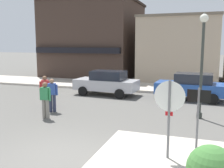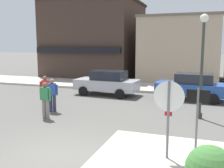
{
  "view_description": "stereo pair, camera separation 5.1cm",
  "coord_description": "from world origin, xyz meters",
  "px_view_note": "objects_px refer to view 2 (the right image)",
  "views": [
    {
      "loc": [
        3.72,
        -6.28,
        3.24
      ],
      "look_at": [
        0.04,
        4.5,
        1.5
      ],
      "focal_mm": 42.0,
      "sensor_mm": 36.0,
      "label": 1
    },
    {
      "loc": [
        3.77,
        -6.26,
        3.24
      ],
      "look_at": [
        0.04,
        4.5,
        1.5
      ],
      "focal_mm": 42.0,
      "sensor_mm": 36.0,
      "label": 2
    }
  ],
  "objects_px": {
    "lamp_post": "(203,51)",
    "parked_car_second": "(192,86)",
    "stop_sign": "(168,109)",
    "parked_car_nearest": "(107,82)",
    "pedestrian_kerb_side": "(52,94)",
    "pedestrian_crossing_near": "(45,99)",
    "one_way_sign": "(197,116)",
    "pedestrian_crossing_far": "(45,90)"
  },
  "relations": [
    {
      "from": "parked_car_second",
      "to": "lamp_post",
      "type": "bearing_deg",
      "value": -82.65
    },
    {
      "from": "one_way_sign",
      "to": "pedestrian_kerb_side",
      "type": "height_order",
      "value": "one_way_sign"
    },
    {
      "from": "lamp_post",
      "to": "parked_car_second",
      "type": "bearing_deg",
      "value": 97.35
    },
    {
      "from": "parked_car_second",
      "to": "pedestrian_crossing_near",
      "type": "distance_m",
      "value": 8.49
    },
    {
      "from": "one_way_sign",
      "to": "parked_car_nearest",
      "type": "relative_size",
      "value": 0.51
    },
    {
      "from": "pedestrian_crossing_far",
      "to": "pedestrian_crossing_near",
      "type": "bearing_deg",
      "value": -56.52
    },
    {
      "from": "parked_car_second",
      "to": "pedestrian_crossing_far",
      "type": "distance_m",
      "value": 8.3
    },
    {
      "from": "stop_sign",
      "to": "lamp_post",
      "type": "height_order",
      "value": "lamp_post"
    },
    {
      "from": "parked_car_nearest",
      "to": "pedestrian_kerb_side",
      "type": "distance_m",
      "value": 4.96
    },
    {
      "from": "parked_car_nearest",
      "to": "pedestrian_kerb_side",
      "type": "height_order",
      "value": "pedestrian_kerb_side"
    },
    {
      "from": "stop_sign",
      "to": "one_way_sign",
      "type": "height_order",
      "value": "stop_sign"
    },
    {
      "from": "parked_car_nearest",
      "to": "pedestrian_crossing_far",
      "type": "height_order",
      "value": "pedestrian_crossing_far"
    },
    {
      "from": "lamp_post",
      "to": "pedestrian_crossing_far",
      "type": "distance_m",
      "value": 7.97
    },
    {
      "from": "lamp_post",
      "to": "one_way_sign",
      "type": "bearing_deg",
      "value": -90.53
    },
    {
      "from": "pedestrian_crossing_near",
      "to": "pedestrian_crossing_far",
      "type": "distance_m",
      "value": 2.37
    },
    {
      "from": "one_way_sign",
      "to": "pedestrian_crossing_near",
      "type": "distance_m",
      "value": 6.82
    },
    {
      "from": "parked_car_second",
      "to": "pedestrian_crossing_near",
      "type": "relative_size",
      "value": 2.54
    },
    {
      "from": "parked_car_nearest",
      "to": "parked_car_second",
      "type": "distance_m",
      "value": 5.19
    },
    {
      "from": "one_way_sign",
      "to": "parked_car_nearest",
      "type": "xyz_separation_m",
      "value": [
        -5.65,
        8.42,
        -0.52
      ]
    },
    {
      "from": "parked_car_second",
      "to": "pedestrian_crossing_far",
      "type": "relative_size",
      "value": 2.54
    },
    {
      "from": "pedestrian_crossing_near",
      "to": "pedestrian_crossing_far",
      "type": "bearing_deg",
      "value": 123.48
    },
    {
      "from": "lamp_post",
      "to": "pedestrian_kerb_side",
      "type": "relative_size",
      "value": 2.82
    },
    {
      "from": "lamp_post",
      "to": "parked_car_second",
      "type": "height_order",
      "value": "lamp_post"
    },
    {
      "from": "stop_sign",
      "to": "pedestrian_crossing_far",
      "type": "xyz_separation_m",
      "value": [
        -6.91,
        4.66,
        -0.65
      ]
    },
    {
      "from": "one_way_sign",
      "to": "pedestrian_kerb_side",
      "type": "relative_size",
      "value": 1.3
    },
    {
      "from": "one_way_sign",
      "to": "parked_car_nearest",
      "type": "distance_m",
      "value": 10.16
    },
    {
      "from": "one_way_sign",
      "to": "pedestrian_crossing_near",
      "type": "relative_size",
      "value": 1.3
    },
    {
      "from": "stop_sign",
      "to": "parked_car_nearest",
      "type": "distance_m",
      "value": 9.95
    },
    {
      "from": "parked_car_nearest",
      "to": "pedestrian_crossing_far",
      "type": "xyz_separation_m",
      "value": [
        -2.0,
        -3.96,
        0.06
      ]
    },
    {
      "from": "lamp_post",
      "to": "pedestrian_kerb_side",
      "type": "distance_m",
      "value": 7.12
    },
    {
      "from": "lamp_post",
      "to": "stop_sign",
      "type": "bearing_deg",
      "value": -98.98
    },
    {
      "from": "stop_sign",
      "to": "pedestrian_crossing_near",
      "type": "relative_size",
      "value": 1.43
    },
    {
      "from": "stop_sign",
      "to": "parked_car_nearest",
      "type": "xyz_separation_m",
      "value": [
        -4.91,
        8.63,
        -0.71
      ]
    },
    {
      "from": "lamp_post",
      "to": "pedestrian_crossing_far",
      "type": "height_order",
      "value": "lamp_post"
    },
    {
      "from": "pedestrian_crossing_near",
      "to": "pedestrian_kerb_side",
      "type": "relative_size",
      "value": 1.0
    },
    {
      "from": "lamp_post",
      "to": "parked_car_nearest",
      "type": "bearing_deg",
      "value": 146.88
    },
    {
      "from": "stop_sign",
      "to": "parked_car_nearest",
      "type": "relative_size",
      "value": 0.56
    },
    {
      "from": "parked_car_second",
      "to": "pedestrian_kerb_side",
      "type": "height_order",
      "value": "pedestrian_kerb_side"
    },
    {
      "from": "one_way_sign",
      "to": "lamp_post",
      "type": "relative_size",
      "value": 0.46
    },
    {
      "from": "stop_sign",
      "to": "one_way_sign",
      "type": "xyz_separation_m",
      "value": [
        0.73,
        0.2,
        -0.19
      ]
    },
    {
      "from": "lamp_post",
      "to": "pedestrian_kerb_side",
      "type": "bearing_deg",
      "value": -170.4
    },
    {
      "from": "stop_sign",
      "to": "pedestrian_crossing_near",
      "type": "height_order",
      "value": "stop_sign"
    }
  ]
}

